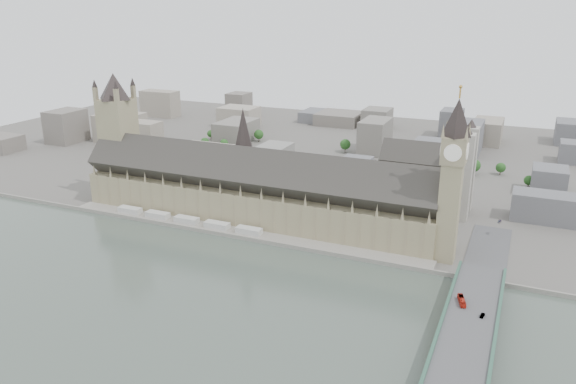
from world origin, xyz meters
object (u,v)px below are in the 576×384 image
at_px(westminster_bridge, 466,342).
at_px(elizabeth_tower, 453,170).
at_px(palace_of_westminster, 253,191).
at_px(car_approach, 499,221).
at_px(victoria_tower, 118,130).
at_px(westminster_abbey, 428,178).
at_px(red_bus_north, 462,301).
at_px(car_silver, 482,315).

bearing_deg(westminster_bridge, elizabeth_tower, 104.11).
relative_size(palace_of_westminster, elizabeth_tower, 2.47).
relative_size(palace_of_westminster, car_approach, 53.65).
xyz_separation_m(victoria_tower, westminster_abbey, (232.92, 69.00, -30.12)).
bearing_deg(victoria_tower, red_bus_north, -17.49).
relative_size(elizabeth_tower, westminster_abbey, 1.58).
bearing_deg(victoria_tower, palace_of_westminster, -2.96).
height_order(red_bus_north, car_silver, red_bus_north).
xyz_separation_m(westminster_bridge, car_silver, (4.98, 16.78, 5.84)).
xyz_separation_m(palace_of_westminster, elizabeth_tower, (138.00, -11.70, 35.38)).
bearing_deg(car_silver, victoria_tower, 170.95).
height_order(westminster_bridge, westminster_abbey, westminster_abbey).
bearing_deg(victoria_tower, car_silver, -18.51).
xyz_separation_m(westminster_bridge, westminster_abbey, (-51.08, 182.50, 19.96)).
bearing_deg(westminster_bridge, westminster_abbey, 105.64).
distance_m(westminster_abbey, red_bus_north, 163.71).
bearing_deg(victoria_tower, westminster_bridge, -21.78).
xyz_separation_m(victoria_tower, car_silver, (288.98, -96.72, -44.24)).
distance_m(palace_of_westminster, westminster_bridge, 195.05).
relative_size(elizabeth_tower, car_silver, 24.75).
bearing_deg(car_approach, westminster_abbey, 154.82).
xyz_separation_m(victoria_tower, westminster_bridge, (284.00, -113.50, -50.08)).
relative_size(palace_of_westminster, victoria_tower, 2.65).
bearing_deg(westminster_bridge, palace_of_westminster, 146.51).
bearing_deg(red_bus_north, car_silver, -56.87).
bearing_deg(car_approach, car_silver, -82.22).
bearing_deg(red_bus_north, westminster_bridge, -94.25).
xyz_separation_m(elizabeth_tower, red_bus_north, (18.34, -69.71, -46.32)).
relative_size(westminster_bridge, car_approach, 65.80).
height_order(palace_of_westminster, victoria_tower, victoria_tower).
bearing_deg(palace_of_westminster, car_silver, -28.44).
xyz_separation_m(palace_of_westminster, westminster_abbey, (110.92, 75.30, 2.38)).
xyz_separation_m(palace_of_westminster, westminster_bridge, (162.00, -107.20, -17.58)).
height_order(palace_of_westminster, car_approach, palace_of_westminster).
height_order(elizabeth_tower, red_bus_north, elizabeth_tower).
bearing_deg(car_silver, palace_of_westminster, 161.02).
distance_m(westminster_abbey, car_approach, 66.68).
xyz_separation_m(victoria_tower, car_approach, (287.89, 34.00, -44.24)).
xyz_separation_m(westminster_abbey, car_silver, (56.06, -165.72, -14.12)).
bearing_deg(elizabeth_tower, westminster_bridge, -75.89).
relative_size(elizabeth_tower, car_approach, 21.76).
xyz_separation_m(palace_of_westminster, car_approach, (165.89, 40.30, -11.74)).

